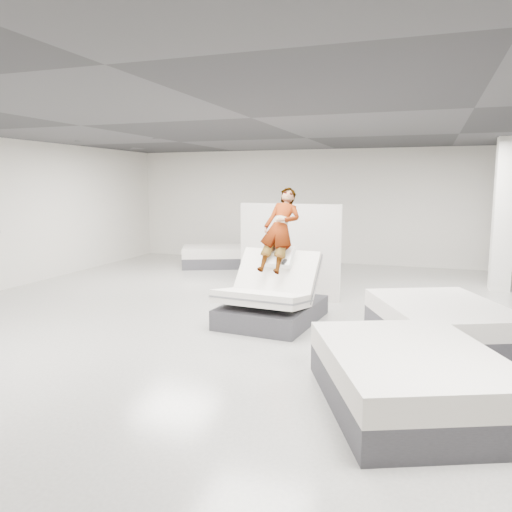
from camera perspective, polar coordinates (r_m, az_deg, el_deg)
name	(u,v)px	position (r m, az deg, el deg)	size (l,w,h in m)	color
room	(251,227)	(7.52, -0.53, 3.31)	(14.00, 14.04, 3.20)	#B3B0A9
hero_bed	(271,301)	(8.17, 1.78, -5.13)	(1.53, 1.93, 1.23)	#3C3C41
person	(280,248)	(8.33, 2.72, 0.87)	(0.56, 0.37, 1.53)	slate
remote	(284,262)	(7.95, 3.24, -0.67)	(0.05, 0.14, 0.03)	black
divider_panel	(289,251)	(9.81, 3.81, 0.54)	(2.05, 0.09, 1.86)	white
flat_bed_right_far	(441,323)	(7.62, 20.38, -7.18)	(2.29, 2.56, 0.58)	#3C3C41
flat_bed_right_near	(410,378)	(5.44, 17.18, -13.19)	(2.36, 2.64, 0.60)	#3C3C41
flat_bed_left_far	(219,256)	(13.77, -4.30, -0.01)	(2.34, 2.10, 0.53)	#3C3C41
column	(504,215)	(11.67, 26.45, 4.23)	(0.40, 0.40, 3.20)	white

